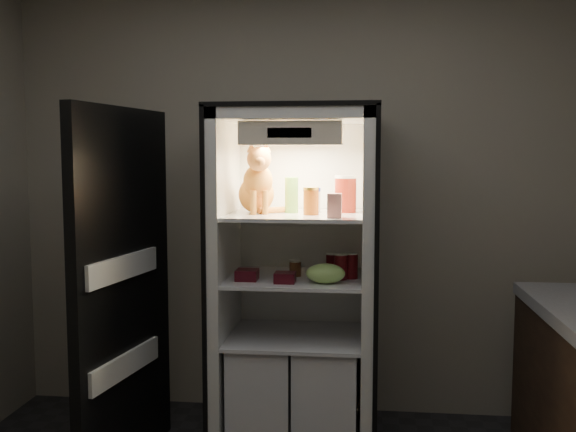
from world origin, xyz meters
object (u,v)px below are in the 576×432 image
pepper_jar (345,194)px  soda_can_c (341,267)px  refrigerator (296,300)px  grape_bag (326,273)px  tabby_cat (258,186)px  parmesan_shaker (292,195)px  mayo_tub (312,200)px  soda_can_b (351,266)px  cream_carton (334,206)px  berry_box_right (285,278)px  condiment_jar (295,268)px  salsa_jar (311,201)px  berry_box_left (247,275)px  soda_can_a (332,264)px

pepper_jar → soda_can_c: size_ratio=1.50×
refrigerator → grape_bag: 0.35m
tabby_cat → grape_bag: bearing=-41.0°
pepper_jar → parmesan_shaker: bearing=-168.8°
mayo_tub → soda_can_b: size_ratio=0.99×
soda_can_c → grape_bag: size_ratio=0.67×
cream_carton → soda_can_b: size_ratio=0.90×
mayo_tub → cream_carton: 0.33m
mayo_tub → pepper_jar: 0.19m
tabby_cat → berry_box_right: 0.54m
tabby_cat → condiment_jar: size_ratio=4.38×
salsa_jar → berry_box_left: 0.52m
tabby_cat → soda_can_b: 0.68m
refrigerator → grape_bag: bearing=-52.0°
soda_can_b → condiment_jar: soda_can_b is taller
mayo_tub → refrigerator: bearing=-160.2°
cream_carton → parmesan_shaker: bearing=133.4°
mayo_tub → grape_bag: mayo_tub is taller
parmesan_shaker → mayo_tub: size_ratio=1.44×
tabby_cat → salsa_jar: size_ratio=2.69×
soda_can_c → berry_box_left: (-0.50, -0.08, -0.04)m
refrigerator → tabby_cat: refrigerator is taller
mayo_tub → condiment_jar: mayo_tub is taller
soda_can_a → grape_bag: soda_can_a is taller
soda_can_b → berry_box_left: size_ratio=1.20×
soda_can_a → refrigerator: bearing=-172.9°
soda_can_a → pepper_jar: bearing=18.4°
grape_bag → cream_carton: bearing=-45.5°
condiment_jar → berry_box_left: bearing=-149.5°
parmesan_shaker → soda_can_c: (0.28, -0.11, -0.38)m
refrigerator → pepper_jar: (0.27, 0.05, 0.60)m
berry_box_right → parmesan_shaker: bearing=87.5°
grape_bag → berry_box_right: 0.21m
salsa_jar → pepper_jar: (0.18, 0.17, 0.03)m
pepper_jar → grape_bag: 0.50m
refrigerator → pepper_jar: refrigerator is taller
salsa_jar → soda_can_b: bearing=10.3°
refrigerator → pepper_jar: bearing=10.3°
parmesan_shaker → cream_carton: 0.36m
salsa_jar → refrigerator: bearing=126.9°
tabby_cat → soda_can_c: tabby_cat is taller
soda_can_b → grape_bag: (-0.13, -0.14, -0.02)m
berry_box_left → soda_can_b: bearing=11.5°
tabby_cat → refrigerator: bearing=-6.1°
grape_bag → mayo_tub: bearing=110.0°
soda_can_c → grape_bag: 0.13m
salsa_jar → condiment_jar: (-0.09, 0.07, -0.38)m
berry_box_left → refrigerator: bearing=38.0°
pepper_jar → soda_can_a: bearing=-161.6°
tabby_cat → condiment_jar: bearing=-19.2°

